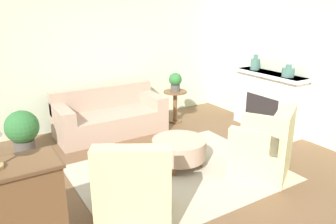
{
  "coord_description": "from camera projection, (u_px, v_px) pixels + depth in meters",
  "views": [
    {
      "loc": [
        -2.35,
        -3.49,
        2.3
      ],
      "look_at": [
        0.15,
        0.55,
        0.75
      ],
      "focal_mm": 35.0,
      "sensor_mm": 36.0,
      "label": 1
    }
  ],
  "objects": [
    {
      "name": "ottoman_table",
      "position": [
        179.0,
        148.0,
        4.88
      ],
      "size": [
        0.81,
        0.81,
        0.4
      ],
      "color": "tan",
      "rests_on": "rug"
    },
    {
      "name": "couch",
      "position": [
        110.0,
        117.0,
        6.13
      ],
      "size": [
        1.99,
        0.9,
        0.84
      ],
      "color": "tan",
      "rests_on": "ground_plane"
    },
    {
      "name": "ground_plane",
      "position": [
        179.0,
        173.0,
        4.71
      ],
      "size": [
        16.0,
        16.0,
        0.0
      ],
      "primitive_type": "plane",
      "color": "brown"
    },
    {
      "name": "dresser",
      "position": [
        2.0,
        218.0,
        2.89
      ],
      "size": [
        1.09,
        0.49,
        1.0
      ],
      "color": "brown",
      "rests_on": "ground_plane"
    },
    {
      "name": "side_table",
      "position": [
        175.0,
        101.0,
        6.66
      ],
      "size": [
        0.47,
        0.47,
        0.66
      ],
      "color": "brown",
      "rests_on": "ground_plane"
    },
    {
      "name": "wall_back",
      "position": [
        105.0,
        53.0,
        6.43
      ],
      "size": [
        9.22,
        0.12,
        2.8
      ],
      "color": "beige",
      "rests_on": "ground_plane"
    },
    {
      "name": "armchair_right",
      "position": [
        265.0,
        149.0,
        4.59
      ],
      "size": [
        1.06,
        1.05,
        0.98
      ],
      "color": "beige",
      "rests_on": "rug"
    },
    {
      "name": "armchair_left",
      "position": [
        135.0,
        190.0,
        3.57
      ],
      "size": [
        1.06,
        1.05,
        0.98
      ],
      "color": "beige",
      "rests_on": "rug"
    },
    {
      "name": "potted_plant_floor",
      "position": [
        22.0,
        130.0,
        5.25
      ],
      "size": [
        0.53,
        0.53,
        0.72
      ],
      "color": "#4C4742",
      "rests_on": "ground_plane"
    },
    {
      "name": "potted_plant_on_side_table",
      "position": [
        175.0,
        81.0,
        6.53
      ],
      "size": [
        0.26,
        0.26,
        0.37
      ],
      "color": "#4C4742",
      "rests_on": "side_table"
    },
    {
      "name": "rug",
      "position": [
        179.0,
        173.0,
        4.71
      ],
      "size": [
        2.81,
        2.19,
        0.01
      ],
      "color": "#B2A893",
      "rests_on": "ground_plane"
    },
    {
      "name": "fireplace",
      "position": [
        268.0,
        100.0,
        6.22
      ],
      "size": [
        0.44,
        1.52,
        1.11
      ],
      "color": "white",
      "rests_on": "ground_plane"
    },
    {
      "name": "wall_right",
      "position": [
        309.0,
        61.0,
        5.61
      ],
      "size": [
        0.12,
        9.21,
        2.8
      ],
      "color": "beige",
      "rests_on": "ground_plane"
    },
    {
      "name": "vase_mantel_far",
      "position": [
        288.0,
        72.0,
        5.71
      ],
      "size": [
        0.22,
        0.22,
        0.22
      ],
      "color": "#477066",
      "rests_on": "fireplace"
    },
    {
      "name": "vase_mantel_near",
      "position": [
        255.0,
        64.0,
        6.33
      ],
      "size": [
        0.18,
        0.18,
        0.29
      ],
      "color": "#477066",
      "rests_on": "fireplace"
    }
  ]
}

